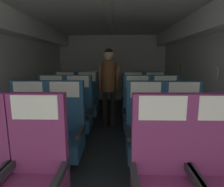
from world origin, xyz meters
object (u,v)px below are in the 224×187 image
flight_attendant (109,80)px  seat_b_left_aisle (64,133)px  seat_c_left_aisle (78,113)px  seat_c_right_aisle (165,114)px  seat_d_right_aisle (155,102)px  seat_d_left_window (65,102)px  seat_c_left_window (51,113)px  seat_b_right_aisle (183,134)px  seat_a_left_aisle (35,176)px  seat_c_right_window (137,114)px  seat_b_right_window (145,134)px  seat_b_left_window (28,133)px  seat_a_right_window (162,178)px  seat_a_right_aisle (222,178)px  seat_d_right_window (133,102)px  seat_d_left_aisle (87,102)px

flight_attendant → seat_b_left_aisle: bearing=54.1°
seat_c_left_aisle → seat_c_right_aisle: 1.52m
seat_d_right_aisle → seat_d_left_window: bearing=-179.3°
seat_c_left_window → seat_d_right_aisle: bearing=24.9°
seat_b_right_aisle → flight_attendant: flight_attendant is taller
seat_c_left_window → seat_d_left_window: bearing=90.2°
seat_a_left_aisle → seat_d_right_aisle: (1.50, 2.71, 0.00)m
seat_a_left_aisle → seat_c_left_window: size_ratio=1.00×
seat_c_right_window → seat_b_right_window: bearing=-89.4°
seat_b_left_window → flight_attendant: size_ratio=0.70×
seat_a_right_window → seat_b_left_aisle: size_ratio=1.00×
seat_a_left_aisle → seat_a_right_aisle: (1.50, 0.01, 0.00)m
seat_d_right_window → flight_attendant: size_ratio=0.70×
seat_a_left_aisle → seat_a_right_aisle: size_ratio=1.00×
seat_b_right_window → seat_c_left_aisle: size_ratio=1.00×
seat_a_right_aisle → seat_d_right_window: same height
seat_a_right_aisle → seat_c_right_window: size_ratio=1.00×
seat_a_right_window → seat_d_left_aisle: (-1.03, 2.69, 0.00)m
seat_a_right_window → seat_a_right_aisle: bearing=0.7°
seat_b_right_aisle → seat_a_right_window: bearing=-118.2°
seat_a_right_window → seat_d_left_window: size_ratio=1.00×
seat_b_right_window → seat_d_left_aisle: (-1.03, 1.79, 0.00)m
seat_c_left_window → seat_b_left_aisle: bearing=-61.5°
seat_b_right_aisle → seat_d_right_aisle: same height
seat_b_left_aisle → seat_d_left_window: bearing=105.1°
seat_b_right_window → seat_c_left_aisle: 1.37m
seat_b_left_window → seat_c_left_window: 0.88m
seat_c_left_window → seat_a_right_aisle: bearing=-41.8°
seat_b_right_window → seat_d_left_aisle: same height
seat_a_right_aisle → seat_d_left_aisle: 3.07m
seat_b_left_aisle → seat_a_left_aisle: bearing=-89.5°
seat_d_left_aisle → seat_d_left_window: bearing=179.9°
seat_d_right_window → seat_b_right_window: bearing=-89.9°
seat_c_right_window → seat_c_right_aisle: bearing=3.1°
seat_a_right_aisle → seat_c_left_window: same height
seat_c_left_window → seat_d_right_window: bearing=31.5°
seat_d_right_aisle → flight_attendant: (-1.00, -0.29, 0.53)m
seat_d_right_aisle → seat_d_right_window: size_ratio=1.00×
seat_b_left_window → seat_d_right_aisle: (1.99, 1.81, 0.00)m
seat_a_left_aisle → seat_a_right_window: (1.03, 0.00, 0.00)m
seat_d_right_window → seat_b_left_window: bearing=-129.8°
seat_b_left_window → seat_d_right_window: 2.36m
seat_c_left_window → seat_d_left_window: (-0.00, 0.90, 0.00)m
seat_b_left_aisle → seat_c_left_aisle: same height
seat_b_left_window → seat_c_left_aisle: same height
seat_d_left_window → seat_d_left_aisle: (0.49, -0.00, 0.00)m
seat_a_left_aisle → seat_c_left_aisle: bearing=90.6°
seat_a_right_window → seat_d_right_aisle: same height
seat_a_right_aisle → seat_b_right_window: same height
seat_c_left_window → seat_d_right_aisle: size_ratio=1.00×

